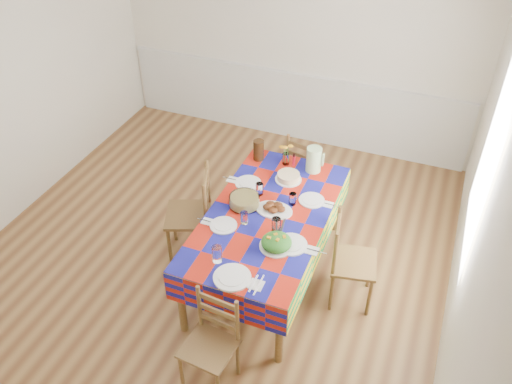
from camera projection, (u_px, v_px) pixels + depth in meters
room at (202, 144)px, 4.58m from camera, size 4.58×5.08×2.78m
wainscot at (292, 104)px, 6.94m from camera, size 4.41×0.06×0.92m
window_right at (486, 167)px, 4.06m from camera, size 0.00×1.40×1.40m
dining_table at (268, 221)px, 4.84m from camera, size 1.04×1.93×0.75m
setting_near_head at (227, 269)px, 4.21m from camera, size 0.48×0.32×0.14m
setting_left_near at (230, 222)px, 4.66m from camera, size 0.43×0.26×0.11m
setting_left_far at (252, 185)px, 5.08m from camera, size 0.46×0.27×0.12m
setting_right_near at (286, 237)px, 4.51m from camera, size 0.52×0.30×0.13m
setting_right_far at (305, 200)px, 4.91m from camera, size 0.45×0.26×0.11m
meat_platter at (274, 208)px, 4.81m from camera, size 0.34×0.24×0.07m
salad_platter at (276, 243)px, 4.43m from camera, size 0.28×0.28×0.12m
pasta_bowl at (244, 201)px, 4.86m from camera, size 0.28×0.28×0.10m
cake at (288, 177)px, 5.17m from camera, size 0.26×0.26×0.07m
serving_utensils at (280, 224)px, 4.67m from camera, size 0.14×0.32×0.01m
flower_vase at (286, 156)px, 5.35m from camera, size 0.14×0.12×0.22m
hot_sauce at (294, 160)px, 5.34m from camera, size 0.03×0.03×0.13m
green_pitcher at (314, 159)px, 5.24m from camera, size 0.15×0.15×0.26m
tea_pitcher at (259, 150)px, 5.41m from camera, size 0.11×0.11×0.21m
name_card at (224, 289)px, 4.08m from camera, size 0.08×0.02×0.02m
chair_near at (211, 344)px, 4.09m from camera, size 0.41×0.39×0.86m
chair_far at (306, 169)px, 5.88m from camera, size 0.46×0.45×0.88m
chair_left at (193, 215)px, 5.18m from camera, size 0.55×0.57×1.00m
chair_right at (349, 262)px, 4.74m from camera, size 0.46×0.47×0.92m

